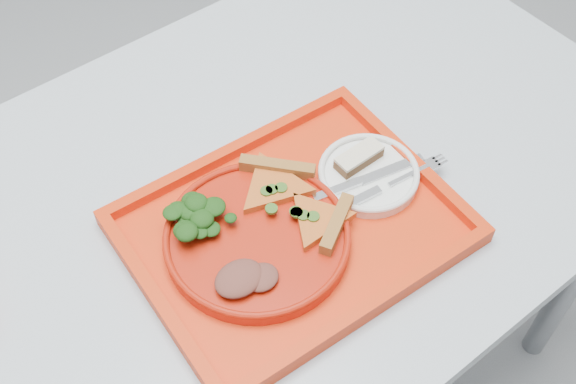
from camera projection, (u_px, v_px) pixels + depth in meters
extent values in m
cube|color=#A2ABB6|center=(170.00, 243.00, 1.05)|extent=(1.60, 0.80, 0.03)
cylinder|color=gray|center=(368.00, 92.00, 1.77)|extent=(0.05, 0.05, 0.72)
cube|color=red|center=(292.00, 230.00, 1.04)|extent=(0.47, 0.38, 0.01)
cylinder|color=#AE1D0B|center=(257.00, 239.00, 1.01)|extent=(0.26, 0.26, 0.02)
cylinder|color=white|center=(368.00, 176.00, 1.08)|extent=(0.15, 0.15, 0.01)
ellipsoid|color=black|center=(200.00, 212.00, 1.00)|extent=(0.08, 0.07, 0.04)
ellipsoid|color=brown|center=(239.00, 279.00, 0.95)|extent=(0.07, 0.06, 0.02)
cube|color=#53311B|center=(359.00, 158.00, 1.08)|extent=(0.08, 0.03, 0.02)
cube|color=beige|center=(359.00, 154.00, 1.07)|extent=(0.08, 0.03, 0.01)
cube|color=silver|center=(369.00, 177.00, 1.07)|extent=(0.18, 0.05, 0.01)
cube|color=silver|center=(388.00, 185.00, 1.06)|extent=(0.19, 0.04, 0.01)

